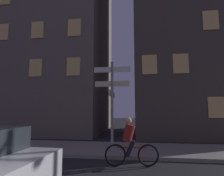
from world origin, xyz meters
TOP-DOWN VIEW (x-y plane):
  - sidewalk_kerb at (0.00, 7.27)m, footprint 40.00×2.93m
  - signpost at (0.37, 6.55)m, footprint 1.62×1.66m
  - cyclist at (1.18, 5.07)m, footprint 1.82×0.37m
  - building_left_block at (-6.67, 14.30)m, footprint 10.67×8.58m
  - building_right_block at (5.91, 13.91)m, footprint 9.19×8.18m

SIDE VIEW (x-z plane):
  - sidewalk_kerb at x=0.00m, z-range 0.00..0.14m
  - cyclist at x=1.18m, z-range -0.06..1.55m
  - signpost at x=0.37m, z-range 0.52..4.36m
  - building_left_block at x=-6.67m, z-range 0.00..16.45m
  - building_right_block at x=5.91m, z-range 0.00..18.67m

